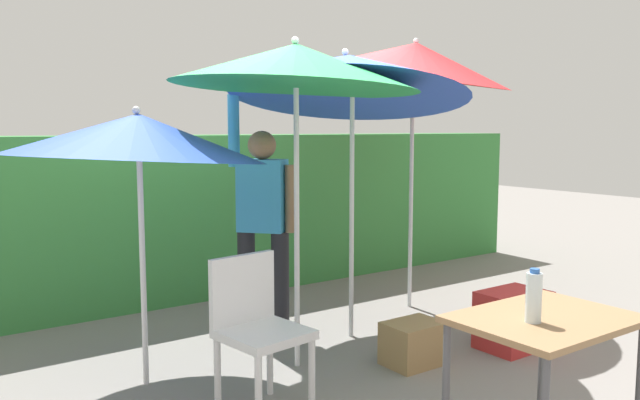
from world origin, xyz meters
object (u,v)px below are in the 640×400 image
object	(u,v)px
umbrella_rainbow	(349,76)
cooler_box	(513,320)
crate_cardboard	(414,343)
bottle_water	(534,297)
umbrella_yellow	(296,66)
folding_table	(545,337)
person_vendor	(263,216)
umbrella_orange	(414,61)
umbrella_navy	(138,137)
chair_plastic	(256,323)

from	to	relation	value
umbrella_rainbow	cooler_box	size ratio (longest dim) A/B	4.86
umbrella_rainbow	crate_cardboard	bearing A→B (deg)	-90.25
bottle_water	umbrella_yellow	bearing A→B (deg)	90.69
folding_table	bottle_water	size ratio (longest dim) A/B	3.33
cooler_box	bottle_water	bearing A→B (deg)	-140.16
folding_table	umbrella_yellow	bearing A→B (deg)	94.55
umbrella_yellow	folding_table	distance (m)	2.28
person_vendor	umbrella_rainbow	bearing A→B (deg)	-41.46
person_vendor	bottle_water	distance (m)	2.60
umbrella_orange	cooler_box	xyz separation A→B (m)	(-0.16, -1.26, -2.00)
umbrella_navy	cooler_box	xyz separation A→B (m)	(2.46, -0.93, -1.35)
person_vendor	cooler_box	bearing A→B (deg)	-45.84
cooler_box	bottle_water	world-z (taller)	bottle_water
umbrella_navy	bottle_water	xyz separation A→B (m)	(0.98, -2.16, -0.68)
umbrella_orange	cooler_box	distance (m)	2.37
umbrella_navy	bottle_water	size ratio (longest dim) A/B	7.37
folding_table	umbrella_rainbow	bearing A→B (deg)	76.25
umbrella_navy	bottle_water	bearing A→B (deg)	-65.47
umbrella_navy	cooler_box	world-z (taller)	umbrella_navy
folding_table	crate_cardboard	bearing A→B (deg)	69.52
umbrella_navy	crate_cardboard	bearing A→B (deg)	-24.57
umbrella_rainbow	crate_cardboard	size ratio (longest dim) A/B	6.07
umbrella_rainbow	chair_plastic	size ratio (longest dim) A/B	2.69
person_vendor	folding_table	world-z (taller)	person_vendor
umbrella_navy	person_vendor	xyz separation A→B (m)	(1.13, 0.44, -0.63)
crate_cardboard	bottle_water	size ratio (longest dim) A/B	1.64
person_vendor	folding_table	xyz separation A→B (m)	(-0.02, -2.58, -0.26)
crate_cardboard	umbrella_orange	bearing A→B (deg)	47.38
umbrella_yellow	bottle_water	bearing A→B (deg)	-89.31
umbrella_rainbow	person_vendor	distance (m)	1.26
umbrella_yellow	cooler_box	size ratio (longest dim) A/B	4.49
chair_plastic	folding_table	bearing A→B (deg)	-62.89
person_vendor	crate_cardboard	bearing A→B (deg)	-67.28
umbrella_yellow	chair_plastic	xyz separation A→B (m)	(-0.57, -0.45, -1.51)
umbrella_yellow	crate_cardboard	xyz separation A→B (m)	(0.67, -0.45, -1.87)
umbrella_rainbow	umbrella_yellow	world-z (taller)	umbrella_rainbow
umbrella_rainbow	person_vendor	xyz separation A→B (m)	(-0.50, 0.44, -1.07)
person_vendor	bottle_water	world-z (taller)	person_vendor
cooler_box	person_vendor	bearing A→B (deg)	134.16
umbrella_rainbow	umbrella_orange	distance (m)	1.07
umbrella_rainbow	bottle_water	bearing A→B (deg)	-106.69
umbrella_yellow	umbrella_navy	size ratio (longest dim) A/B	1.25
umbrella_rainbow	umbrella_yellow	bearing A→B (deg)	-156.14
person_vendor	chair_plastic	xyz separation A→B (m)	(-0.74, -1.18, -0.42)
umbrella_navy	crate_cardboard	xyz separation A→B (m)	(1.63, -0.74, -1.42)
person_vendor	cooler_box	xyz separation A→B (m)	(1.33, -1.37, -0.72)
chair_plastic	cooler_box	size ratio (longest dim) A/B	1.81
umbrella_rainbow	umbrella_navy	bearing A→B (deg)	-179.96
umbrella_yellow	cooler_box	xyz separation A→B (m)	(1.50, -0.63, -1.81)
umbrella_yellow	folding_table	world-z (taller)	umbrella_yellow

